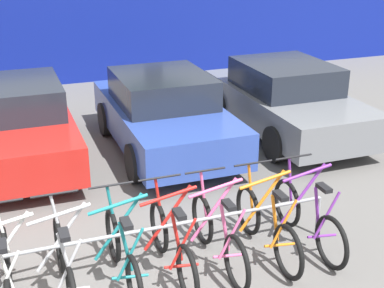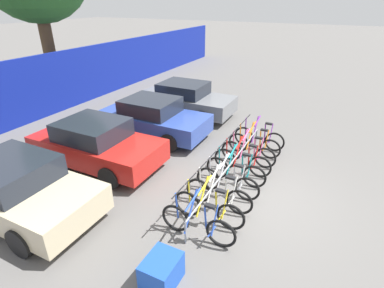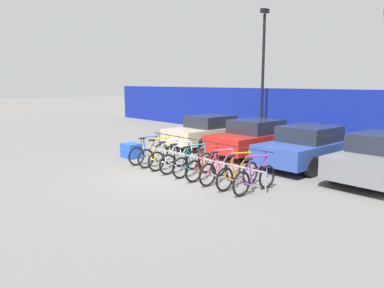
% 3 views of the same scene
% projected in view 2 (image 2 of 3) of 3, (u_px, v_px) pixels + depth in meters
% --- Properties ---
extents(ground_plane, '(120.00, 120.00, 0.00)m').
position_uv_depth(ground_plane, '(249.00, 194.00, 7.76)').
color(ground_plane, '#605E5B').
extents(hoarding_wall, '(36.00, 0.16, 2.54)m').
position_uv_depth(hoarding_wall, '(2.00, 98.00, 11.03)').
color(hoarding_wall, navy).
rests_on(hoarding_wall, ground).
extents(bike_rack, '(5.31, 0.04, 0.57)m').
position_uv_depth(bike_rack, '(230.00, 165.00, 8.12)').
color(bike_rack, gray).
rests_on(bike_rack, ground).
extents(bicycle_blue, '(0.68, 1.71, 1.05)m').
position_uv_depth(bicycle_blue, '(197.00, 224.00, 6.20)').
color(bicycle_blue, black).
rests_on(bicycle_blue, ground).
extents(bicycle_yellow, '(0.68, 1.71, 1.05)m').
position_uv_depth(bicycle_yellow, '(208.00, 208.00, 6.65)').
color(bicycle_yellow, black).
rests_on(bicycle_yellow, ground).
extents(bicycle_white, '(0.68, 1.71, 1.05)m').
position_uv_depth(bicycle_white, '(218.00, 194.00, 7.13)').
color(bicycle_white, black).
rests_on(bicycle_white, ground).
extents(bicycle_silver, '(0.68, 1.71, 1.05)m').
position_uv_depth(bicycle_silver, '(227.00, 182.00, 7.60)').
color(bicycle_silver, black).
rests_on(bicycle_silver, ground).
extents(bicycle_teal, '(0.68, 1.71, 1.05)m').
position_uv_depth(bicycle_teal, '(235.00, 171.00, 8.11)').
color(bicycle_teal, black).
rests_on(bicycle_teal, ground).
extents(bicycle_red, '(0.68, 1.71, 1.05)m').
position_uv_depth(bicycle_red, '(242.00, 161.00, 8.58)').
color(bicycle_red, black).
rests_on(bicycle_red, ground).
extents(bicycle_pink, '(0.68, 1.71, 1.05)m').
position_uv_depth(bicycle_pink, '(248.00, 153.00, 9.04)').
color(bicycle_pink, black).
rests_on(bicycle_pink, ground).
extents(bicycle_orange, '(0.68, 1.71, 1.05)m').
position_uv_depth(bicycle_orange, '(254.00, 144.00, 9.56)').
color(bicycle_orange, black).
rests_on(bicycle_orange, ground).
extents(bicycle_purple, '(0.68, 1.71, 1.05)m').
position_uv_depth(bicycle_purple, '(259.00, 138.00, 10.03)').
color(bicycle_purple, black).
rests_on(bicycle_purple, ground).
extents(car_beige, '(1.91, 4.00, 1.40)m').
position_uv_depth(car_beige, '(16.00, 188.00, 6.81)').
color(car_beige, '#C1B28E').
rests_on(car_beige, ground).
extents(car_red, '(1.91, 3.95, 1.40)m').
position_uv_depth(car_red, '(96.00, 144.00, 8.89)').
color(car_red, red).
rests_on(car_red, ground).
extents(car_blue, '(1.91, 3.94, 1.40)m').
position_uv_depth(car_blue, '(153.00, 118.00, 10.80)').
color(car_blue, '#2D479E').
rests_on(car_blue, ground).
extents(car_grey, '(1.91, 4.08, 1.40)m').
position_uv_depth(car_grey, '(185.00, 99.00, 12.80)').
color(car_grey, slate).
rests_on(car_grey, ground).
extents(cargo_crate, '(0.70, 0.56, 0.55)m').
position_uv_depth(cargo_crate, '(162.00, 271.00, 5.25)').
color(cargo_crate, blue).
rests_on(cargo_crate, ground).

